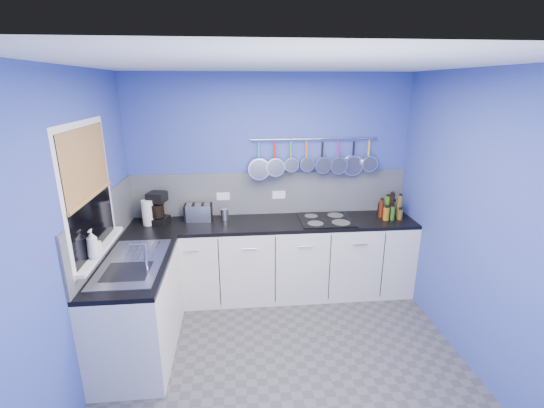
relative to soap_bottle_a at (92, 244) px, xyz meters
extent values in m
cube|color=#47474C|center=(1.53, -0.10, -1.18)|extent=(3.20, 3.00, 0.02)
cube|color=white|center=(1.53, -0.10, 1.34)|extent=(3.20, 3.00, 0.02)
cube|color=#3647A6|center=(1.53, 1.41, 0.08)|extent=(3.20, 0.02, 2.50)
cube|color=#3647A6|center=(1.53, -1.61, 0.08)|extent=(3.20, 0.02, 2.50)
cube|color=#3647A6|center=(-0.08, -0.10, 0.08)|extent=(0.02, 3.00, 2.50)
cube|color=#3647A6|center=(3.14, -0.10, 0.08)|extent=(0.02, 3.00, 2.50)
cube|color=#90949C|center=(1.53, 1.39, -0.02)|extent=(3.20, 0.02, 0.50)
cube|color=#90949C|center=(-0.06, 0.50, -0.02)|extent=(0.02, 1.80, 0.50)
cube|color=silver|center=(1.53, 1.10, -0.74)|extent=(3.20, 0.60, 0.86)
cube|color=black|center=(1.53, 1.10, -0.29)|extent=(3.20, 0.60, 0.04)
cube|color=silver|center=(0.23, 0.20, -0.74)|extent=(0.60, 1.20, 0.86)
cube|color=black|center=(0.23, 0.20, -0.29)|extent=(0.60, 1.20, 0.04)
cube|color=white|center=(-0.05, 0.20, 0.38)|extent=(0.01, 1.00, 1.10)
cube|color=black|center=(-0.04, 0.20, 0.38)|extent=(0.01, 0.90, 1.00)
cube|color=tan|center=(-0.03, 0.20, 0.61)|extent=(0.01, 0.90, 0.55)
cube|color=white|center=(-0.02, 0.20, -0.13)|extent=(0.10, 0.98, 0.03)
cube|color=silver|center=(0.23, 0.20, -0.27)|extent=(0.50, 0.95, 0.01)
cube|color=white|center=(0.98, 1.37, -0.04)|extent=(0.15, 0.01, 0.09)
cube|color=white|center=(1.63, 1.37, -0.04)|extent=(0.15, 0.01, 0.09)
cylinder|color=silver|center=(2.03, 1.35, 0.61)|extent=(1.45, 0.02, 0.02)
imported|color=white|center=(0.00, 0.00, 0.00)|extent=(0.09, 0.09, 0.24)
imported|color=white|center=(0.00, 0.04, -0.03)|extent=(0.08, 0.09, 0.17)
cylinder|color=white|center=(0.17, 1.13, -0.13)|extent=(0.15, 0.15, 0.28)
cube|color=silver|center=(0.70, 1.22, -0.18)|extent=(0.29, 0.18, 0.18)
cylinder|color=silver|center=(1.00, 1.22, -0.21)|extent=(0.10, 0.10, 0.12)
cube|color=black|center=(2.13, 1.09, -0.26)|extent=(0.59, 0.52, 0.01)
cylinder|color=olive|center=(2.96, 1.20, -0.19)|extent=(0.07, 0.07, 0.17)
cylinder|color=#3F721E|center=(2.89, 1.20, -0.16)|extent=(0.07, 0.07, 0.23)
cylinder|color=black|center=(2.82, 1.21, -0.20)|extent=(0.07, 0.07, 0.14)
cylinder|color=brown|center=(2.99, 1.11, -0.14)|extent=(0.05, 0.05, 0.26)
cylinder|color=black|center=(2.91, 1.13, -0.13)|extent=(0.05, 0.05, 0.28)
cylinder|color=#4C190C|center=(2.79, 1.12, -0.16)|extent=(0.05, 0.05, 0.21)
cylinder|color=brown|center=(2.98, 1.04, -0.21)|extent=(0.06, 0.06, 0.12)
cylinder|color=#265919|center=(2.88, 1.03, -0.19)|extent=(0.05, 0.05, 0.16)
cylinder|color=#8C5914|center=(2.81, 1.03, -0.20)|extent=(0.07, 0.07, 0.15)
camera|label=1|loc=(1.15, -2.85, 1.19)|focal=24.90mm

